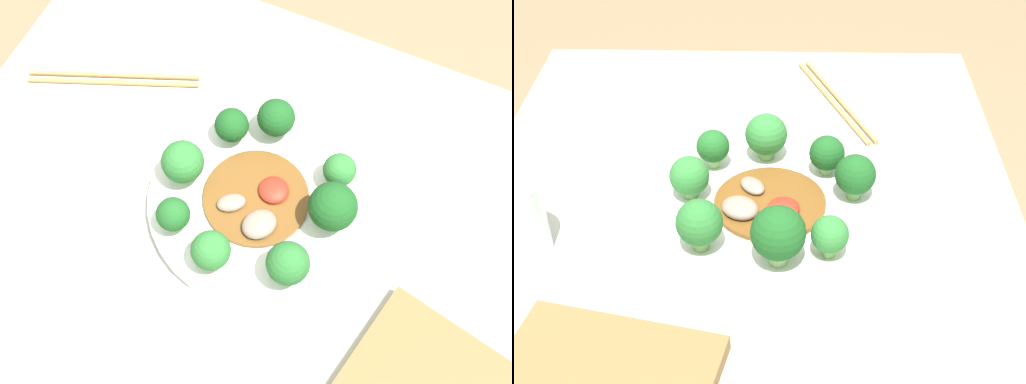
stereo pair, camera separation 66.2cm
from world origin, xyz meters
TOP-DOWN VIEW (x-y plane):
  - ground_plane at (0.00, 0.00)m, footprint 8.00×8.00m
  - table at (0.00, 0.00)m, footprint 0.91×0.68m
  - plate at (0.04, -0.03)m, footprint 0.27×0.27m
  - broccoli_southeast at (0.11, -0.10)m, footprint 0.04×0.04m
  - broccoli_south at (0.06, -0.13)m, footprint 0.05×0.05m
  - broccoli_west at (-0.05, -0.05)m, footprint 0.06×0.06m
  - broccoli_north at (0.06, 0.06)m, footprint 0.05×0.05m
  - broccoli_northwest at (-0.03, 0.04)m, footprint 0.05×0.05m
  - broccoli_northeast at (0.12, 0.04)m, footprint 0.04×0.04m
  - broccoli_east at (0.14, -0.03)m, footprint 0.05×0.05m
  - broccoli_southwest at (-0.04, -0.10)m, footprint 0.04×0.04m
  - stirfry_center at (0.04, -0.03)m, footprint 0.13×0.13m
  - chopsticks at (0.30, -0.13)m, footprint 0.23×0.11m

SIDE VIEW (x-z plane):
  - ground_plane at x=0.00m, z-range 0.00..0.00m
  - table at x=0.00m, z-range 0.00..0.70m
  - chopsticks at x=0.30m, z-range 0.70..0.71m
  - plate at x=0.04m, z-range 0.70..0.72m
  - stirfry_center at x=0.04m, z-range 0.71..0.74m
  - broccoli_southeast at x=0.11m, z-range 0.72..0.77m
  - broccoli_southwest at x=-0.04m, z-range 0.72..0.77m
  - broccoli_northeast at x=0.12m, z-range 0.72..0.77m
  - broccoli_north at x=0.06m, z-range 0.72..0.78m
  - broccoli_south at x=0.06m, z-range 0.72..0.78m
  - broccoli_east at x=0.14m, z-range 0.72..0.78m
  - broccoli_northwest at x=-0.03m, z-range 0.72..0.79m
  - broccoli_west at x=-0.05m, z-range 0.72..0.80m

